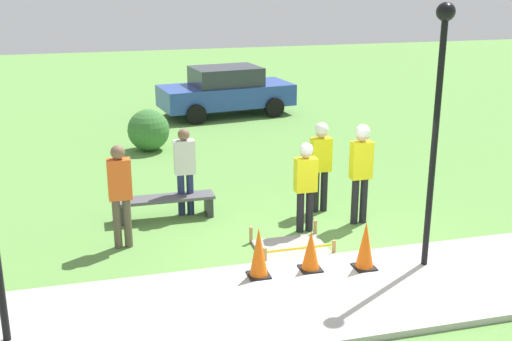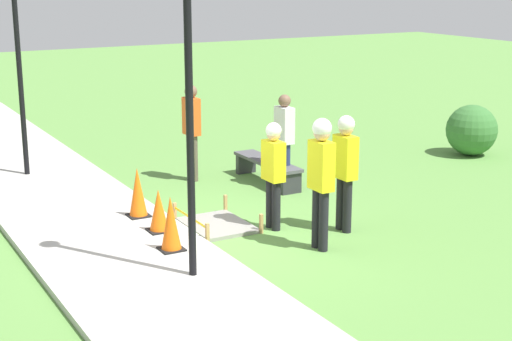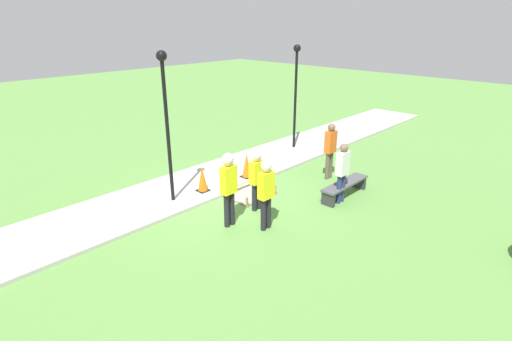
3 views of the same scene
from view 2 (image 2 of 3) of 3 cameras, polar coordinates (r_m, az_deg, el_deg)
name	(u,v)px [view 2 (image 2 of 3)]	position (r m, az deg, el deg)	size (l,w,h in m)	color
ground_plane	(201,242)	(11.87, -4.00, -5.24)	(60.00, 60.00, 0.00)	#5B8E42
sidewalk	(122,254)	(11.41, -9.74, -5.98)	(28.00, 2.51, 0.10)	#ADAAA3
wet_concrete_patch	(217,225)	(12.53, -2.86, -3.97)	(1.26, 0.98, 0.31)	gray
traffic_cone_near_patch	(138,192)	(12.77, -8.60, -1.59)	(0.34, 0.34, 0.81)	black
traffic_cone_far_patch	(159,211)	(12.03, -7.09, -2.92)	(0.34, 0.34, 0.66)	black
traffic_cone_sidewalk_edge	(171,224)	(11.19, -6.22, -3.86)	(0.34, 0.34, 0.80)	black
park_bench	(267,166)	(15.01, 0.82, 0.31)	(1.92, 0.44, 0.45)	#2D2D33
worker_supervisor	(273,167)	(12.18, 1.27, 0.27)	(0.40, 0.25, 1.71)	black
worker_assistant	(321,170)	(11.26, 4.76, 0.02)	(0.40, 0.28, 1.95)	black
worker_trainee	(345,162)	(12.13, 6.50, 0.60)	(0.40, 0.27, 1.84)	black
bystander_in_orange_shirt	(192,126)	(15.10, -4.71, 3.24)	(0.40, 0.24, 1.86)	brown
bystander_in_gray_shirt	(284,135)	(14.56, 2.07, 2.59)	(0.40, 0.23, 1.76)	navy
lamppost_near	(189,70)	(9.74, -4.92, 7.29)	(0.28, 0.28, 4.14)	black
lamppost_far	(17,40)	(15.56, -16.98, 9.05)	(0.28, 0.28, 3.97)	black
shrub_rounded_near	(472,130)	(17.86, 15.41, 2.85)	(1.12, 1.12, 1.12)	#387033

